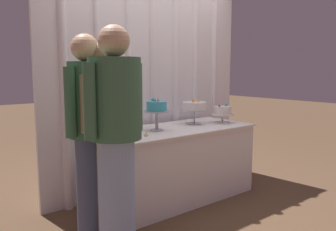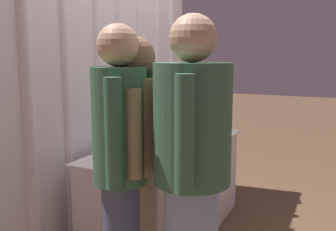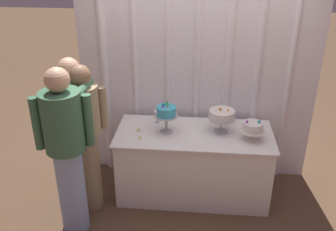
{
  "view_description": "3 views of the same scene",
  "coord_description": "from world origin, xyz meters",
  "px_view_note": "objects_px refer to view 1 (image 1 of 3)",
  "views": [
    {
      "loc": [
        -2.42,
        -2.71,
        1.43
      ],
      "look_at": [
        -0.05,
        0.22,
        0.92
      ],
      "focal_mm": 36.9,
      "sensor_mm": 36.0,
      "label": 1
    },
    {
      "loc": [
        -2.84,
        -1.25,
        1.54
      ],
      "look_at": [
        -0.05,
        0.08,
        1.05
      ],
      "focal_mm": 40.74,
      "sensor_mm": 36.0,
      "label": 2
    },
    {
      "loc": [
        0.05,
        -3.5,
        2.74
      ],
      "look_at": [
        -0.29,
        0.07,
        1.01
      ],
      "focal_mm": 39.98,
      "sensor_mm": 36.0,
      "label": 3
    }
  ],
  "objects_px": {
    "cake_display_leftmost": "(157,108)",
    "cake_display_rightmost": "(223,112)",
    "wine_glass": "(134,119)",
    "guest_man_pink_jacket": "(116,137)",
    "cake_display_center": "(194,107)",
    "tealight_near_left": "(146,135)",
    "cake_table": "(178,163)",
    "guest_man_dark_suit": "(102,133)",
    "guest_girl_blue_dress": "(88,127)",
    "tealight_far_left": "(132,133)"
  },
  "relations": [
    {
      "from": "cake_display_leftmost",
      "to": "cake_display_center",
      "type": "height_order",
      "value": "cake_display_leftmost"
    },
    {
      "from": "cake_table",
      "to": "guest_man_pink_jacket",
      "type": "bearing_deg",
      "value": -149.94
    },
    {
      "from": "cake_display_rightmost",
      "to": "wine_glass",
      "type": "height_order",
      "value": "cake_display_rightmost"
    },
    {
      "from": "wine_glass",
      "to": "guest_girl_blue_dress",
      "type": "relative_size",
      "value": 0.09
    },
    {
      "from": "cake_display_center",
      "to": "guest_man_dark_suit",
      "type": "bearing_deg",
      "value": -164.61
    },
    {
      "from": "guest_man_dark_suit",
      "to": "guest_girl_blue_dress",
      "type": "bearing_deg",
      "value": 170.19
    },
    {
      "from": "cake_display_center",
      "to": "tealight_near_left",
      "type": "xyz_separation_m",
      "value": [
        -0.85,
        -0.25,
        -0.19
      ]
    },
    {
      "from": "wine_glass",
      "to": "guest_man_dark_suit",
      "type": "height_order",
      "value": "guest_man_dark_suit"
    },
    {
      "from": "wine_glass",
      "to": "cake_table",
      "type": "bearing_deg",
      "value": -26.35
    },
    {
      "from": "tealight_near_left",
      "to": "cake_display_center",
      "type": "bearing_deg",
      "value": 16.02
    },
    {
      "from": "cake_table",
      "to": "wine_glass",
      "type": "bearing_deg",
      "value": 153.65
    },
    {
      "from": "tealight_near_left",
      "to": "guest_girl_blue_dress",
      "type": "height_order",
      "value": "guest_girl_blue_dress"
    },
    {
      "from": "cake_display_leftmost",
      "to": "tealight_near_left",
      "type": "xyz_separation_m",
      "value": [
        -0.26,
        -0.18,
        -0.22
      ]
    },
    {
      "from": "tealight_far_left",
      "to": "guest_man_pink_jacket",
      "type": "relative_size",
      "value": 0.03
    },
    {
      "from": "guest_man_dark_suit",
      "to": "wine_glass",
      "type": "bearing_deg",
      "value": 39.02
    },
    {
      "from": "cake_display_rightmost",
      "to": "guest_man_dark_suit",
      "type": "xyz_separation_m",
      "value": [
        -1.71,
        -0.24,
        -0.02
      ]
    },
    {
      "from": "cake_display_rightmost",
      "to": "wine_glass",
      "type": "relative_size",
      "value": 1.77
    },
    {
      "from": "tealight_near_left",
      "to": "guest_girl_blue_dress",
      "type": "relative_size",
      "value": 0.02
    },
    {
      "from": "wine_glass",
      "to": "guest_man_pink_jacket",
      "type": "bearing_deg",
      "value": -129.76
    },
    {
      "from": "cake_display_leftmost",
      "to": "guest_man_pink_jacket",
      "type": "relative_size",
      "value": 0.2
    },
    {
      "from": "cake_display_leftmost",
      "to": "guest_girl_blue_dress",
      "type": "height_order",
      "value": "guest_girl_blue_dress"
    },
    {
      "from": "wine_glass",
      "to": "cake_display_center",
      "type": "bearing_deg",
      "value": -12.44
    },
    {
      "from": "guest_man_pink_jacket",
      "to": "cake_display_rightmost",
      "type": "bearing_deg",
      "value": 18.49
    },
    {
      "from": "cake_table",
      "to": "tealight_far_left",
      "type": "xyz_separation_m",
      "value": [
        -0.61,
        -0.01,
        0.41
      ]
    },
    {
      "from": "cake_table",
      "to": "cake_display_rightmost",
      "type": "xyz_separation_m",
      "value": [
        0.61,
        -0.09,
        0.53
      ]
    },
    {
      "from": "cake_display_center",
      "to": "cake_display_leftmost",
      "type": "bearing_deg",
      "value": -173.71
    },
    {
      "from": "guest_girl_blue_dress",
      "to": "guest_man_pink_jacket",
      "type": "relative_size",
      "value": 0.98
    },
    {
      "from": "cake_display_rightmost",
      "to": "guest_man_dark_suit",
      "type": "height_order",
      "value": "guest_man_dark_suit"
    },
    {
      "from": "cake_display_center",
      "to": "tealight_near_left",
      "type": "distance_m",
      "value": 0.91
    },
    {
      "from": "cake_display_rightmost",
      "to": "guest_girl_blue_dress",
      "type": "relative_size",
      "value": 0.15
    },
    {
      "from": "cake_display_rightmost",
      "to": "guest_man_dark_suit",
      "type": "relative_size",
      "value": 0.16
    },
    {
      "from": "cake_display_leftmost",
      "to": "cake_display_rightmost",
      "type": "relative_size",
      "value": 1.35
    },
    {
      "from": "wine_glass",
      "to": "tealight_near_left",
      "type": "bearing_deg",
      "value": -108.24
    },
    {
      "from": "wine_glass",
      "to": "cake_display_rightmost",
      "type": "bearing_deg",
      "value": -16.18
    },
    {
      "from": "cake_display_rightmost",
      "to": "tealight_far_left",
      "type": "distance_m",
      "value": 1.23
    },
    {
      "from": "cake_display_leftmost",
      "to": "tealight_far_left",
      "type": "distance_m",
      "value": 0.38
    },
    {
      "from": "cake_display_center",
      "to": "cake_display_rightmost",
      "type": "relative_size",
      "value": 1.14
    },
    {
      "from": "cake_display_center",
      "to": "tealight_near_left",
      "type": "relative_size",
      "value": 7.66
    },
    {
      "from": "cake_display_center",
      "to": "guest_man_dark_suit",
      "type": "height_order",
      "value": "guest_man_dark_suit"
    },
    {
      "from": "cake_display_leftmost",
      "to": "cake_display_rightmost",
      "type": "distance_m",
      "value": 0.92
    },
    {
      "from": "cake_display_leftmost",
      "to": "tealight_far_left",
      "type": "xyz_separation_m",
      "value": [
        -0.31,
        -0.0,
        -0.22
      ]
    },
    {
      "from": "cake_display_center",
      "to": "tealight_near_left",
      "type": "bearing_deg",
      "value": -163.98
    },
    {
      "from": "wine_glass",
      "to": "tealight_near_left",
      "type": "xyz_separation_m",
      "value": [
        -0.13,
        -0.4,
        -0.09
      ]
    },
    {
      "from": "cake_display_rightmost",
      "to": "wine_glass",
      "type": "bearing_deg",
      "value": 163.82
    },
    {
      "from": "tealight_near_left",
      "to": "cake_display_leftmost",
      "type": "bearing_deg",
      "value": 34.58
    },
    {
      "from": "cake_table",
      "to": "guest_man_dark_suit",
      "type": "relative_size",
      "value": 1.04
    },
    {
      "from": "tealight_far_left",
      "to": "guest_man_dark_suit",
      "type": "height_order",
      "value": "guest_man_dark_suit"
    },
    {
      "from": "cake_display_leftmost",
      "to": "guest_girl_blue_dress",
      "type": "distance_m",
      "value": 0.96
    },
    {
      "from": "cake_display_rightmost",
      "to": "tealight_far_left",
      "type": "relative_size",
      "value": 5.74
    },
    {
      "from": "cake_display_leftmost",
      "to": "wine_glass",
      "type": "height_order",
      "value": "cake_display_leftmost"
    }
  ]
}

